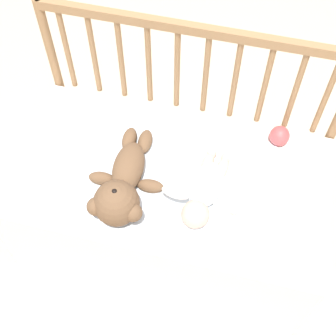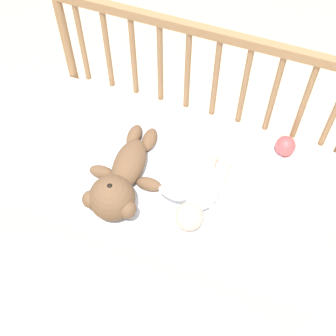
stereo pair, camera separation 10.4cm
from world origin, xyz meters
name	(u,v)px [view 1 (the left image)]	position (x,y,z in m)	size (l,w,h in m)	color
ground_plane	(169,232)	(0.00, 0.00, 0.00)	(12.00, 12.00, 0.00)	#C6B293
crib_mattress	(169,206)	(0.00, 0.00, 0.24)	(1.18, 0.64, 0.48)	white
crib_rail	(191,82)	(0.00, 0.34, 0.63)	(1.18, 0.04, 0.90)	#997047
blanket	(161,179)	(-0.02, -0.03, 0.48)	(0.79, 0.54, 0.01)	white
teddy_bear	(122,186)	(-0.13, -0.13, 0.55)	(0.28, 0.45, 0.16)	brown
baby	(205,190)	(0.15, -0.06, 0.52)	(0.28, 0.35, 0.10)	white
toy_ball	(280,136)	(0.37, 0.25, 0.52)	(0.08, 0.08, 0.08)	#DB4C4C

